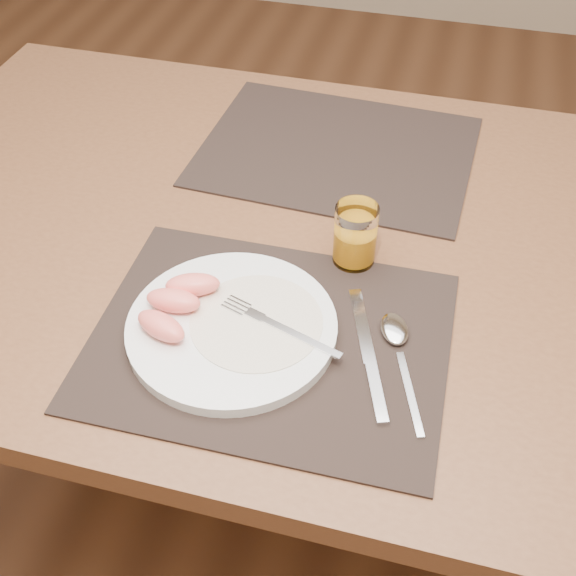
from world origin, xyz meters
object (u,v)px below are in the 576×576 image
(plate, at_px, (232,327))
(fork, at_px, (271,323))
(spoon, at_px, (397,338))
(knife, at_px, (370,363))
(juice_glass, at_px, (355,237))
(placemat_near, at_px, (270,340))
(table, at_px, (296,272))
(placemat_far, at_px, (337,151))

(plate, xyz_separation_m, fork, (0.05, 0.01, 0.01))
(spoon, bearing_deg, fork, -170.37)
(spoon, bearing_deg, knife, -118.24)
(plate, xyz_separation_m, juice_glass, (0.12, 0.18, 0.03))
(knife, xyz_separation_m, juice_glass, (-0.06, 0.18, 0.04))
(placemat_near, relative_size, spoon, 2.40)
(table, height_order, placemat_far, placemat_far)
(placemat_far, relative_size, juice_glass, 4.94)
(plate, relative_size, knife, 1.27)
(placemat_near, distance_m, knife, 0.13)
(fork, distance_m, knife, 0.14)
(table, bearing_deg, placemat_far, 86.35)
(knife, bearing_deg, table, 123.58)
(fork, bearing_deg, placemat_near, -81.25)
(knife, bearing_deg, placemat_near, 175.98)
(placemat_near, height_order, juice_glass, juice_glass)
(plate, distance_m, spoon, 0.21)
(plate, distance_m, fork, 0.05)
(placemat_far, xyz_separation_m, plate, (-0.04, -0.44, 0.01))
(spoon, relative_size, juice_glass, 2.06)
(placemat_near, distance_m, spoon, 0.16)
(placemat_near, distance_m, plate, 0.05)
(knife, bearing_deg, juice_glass, 107.27)
(placemat_near, xyz_separation_m, knife, (0.13, -0.01, 0.00))
(placemat_far, bearing_deg, plate, -95.59)
(knife, bearing_deg, spoon, 61.76)
(plate, distance_m, knife, 0.18)
(table, distance_m, placemat_far, 0.24)
(placemat_near, xyz_separation_m, juice_glass, (0.07, 0.18, 0.04))
(placemat_near, height_order, placemat_far, same)
(knife, relative_size, juice_glass, 2.33)
(placemat_near, bearing_deg, placemat_far, 90.94)
(fork, xyz_separation_m, knife, (0.13, -0.02, -0.02))
(table, bearing_deg, juice_glass, -25.06)
(spoon, distance_m, juice_glass, 0.16)
(table, height_order, fork, fork)
(placemat_far, relative_size, knife, 2.12)
(placemat_near, bearing_deg, spoon, 13.56)
(placemat_far, xyz_separation_m, fork, (0.01, -0.43, 0.02))
(table, distance_m, fork, 0.23)
(table, xyz_separation_m, juice_glass, (0.09, -0.04, 0.13))
(table, xyz_separation_m, spoon, (0.18, -0.18, 0.09))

